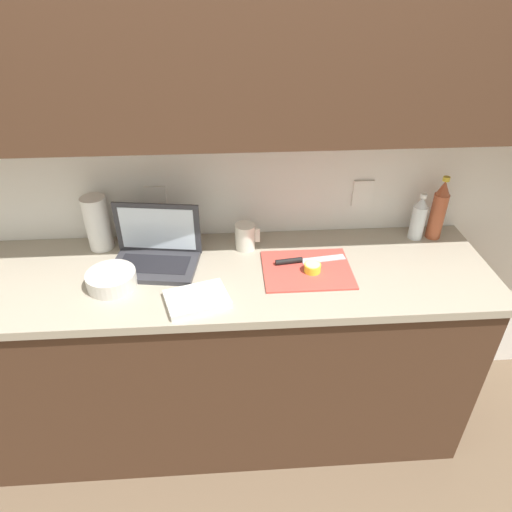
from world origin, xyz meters
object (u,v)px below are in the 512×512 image
Objects in this scene: laptop at (156,251)px; paper_towel_roll at (98,223)px; bottle_oil_tall at (439,210)px; knife at (298,260)px; measuring_cup at (245,237)px; lemon_half_cut at (312,268)px; bowl_white at (112,279)px; bottle_green_soda at (419,218)px; cutting_board at (307,270)px.

laptop reaches higher than paper_towel_roll.
bottle_oil_tall is at bearing 14.05° from laptop.
paper_towel_roll reaches higher than knife.
laptop is 0.29m from paper_towel_roll.
bottle_oil_tall reaches higher than measuring_cup.
lemon_half_cut is 0.91m from paper_towel_roll.
knife is at bearing 7.76° from bowl_white.
knife is at bearing 3.31° from laptop.
bottle_green_soda is 1.37m from paper_towel_roll.
measuring_cup is (-0.83, -0.04, -0.08)m from bottle_oil_tall.
paper_towel_roll is at bearing 159.69° from knife.
paper_towel_roll is at bearing 175.48° from measuring_cup.
cutting_board is 0.89m from paper_towel_roll.
bottle_oil_tall is at bearing 20.23° from cutting_board.
cutting_board is at bearing 3.82° from bowl_white.
measuring_cup is at bearing 141.64° from lemon_half_cut.
measuring_cup is at bearing 139.25° from knife.
bottle_oil_tall is 1.23× the size of paper_towel_roll.
lemon_half_cut is at bearing -62.64° from knife.
cutting_board is at bearing -37.80° from measuring_cup.
bottle_green_soda is 1.89× the size of measuring_cup.
laptop is 1.74× the size of bottle_green_soda.
bottle_oil_tall reaches higher than bottle_green_soda.
laptop is 1.27× the size of knife.
bottle_oil_tall is (0.63, 0.17, 0.12)m from knife.
knife is 1.37× the size of bottle_green_soda.
bottle_oil_tall is at bearing 22.27° from lemon_half_cut.
knife is at bearing -164.66° from bottle_oil_tall.
bottle_green_soda is 1.30m from bowl_white.
lemon_half_cut reaches higher than cutting_board.
bottle_green_soda is at bearing 2.78° from measuring_cup.
knife is at bearing 125.05° from lemon_half_cut.
bottle_oil_tall is at bearing -0.47° from paper_towel_roll.
bowl_white is at bearing -168.67° from bottle_oil_tall.
lemon_half_cut is at bearing -157.73° from bottle_oil_tall.
cutting_board is (0.60, -0.10, -0.05)m from laptop.
bowl_white is (-0.72, -0.10, 0.01)m from knife.
cutting_board is 0.65m from bottle_oil_tall.
bottle_oil_tall is 2.56× the size of measuring_cup.
bowl_white is at bearing -177.56° from lemon_half_cut.
paper_towel_roll is at bearing 163.94° from lemon_half_cut.
paper_towel_roll is (-1.37, 0.01, 0.02)m from bottle_green_soda.
laptop is 1.29× the size of bottle_oil_tall.
lemon_half_cut is at bearing -154.58° from bottle_green_soda.
measuring_cup is (-0.75, -0.04, -0.04)m from bottle_green_soda.
knife is 4.46× the size of lemon_half_cut.
paper_towel_roll reaches higher than cutting_board.
paper_towel_roll reaches higher than bottle_green_soda.
bottle_green_soda is 1.15× the size of bowl_white.
knife is 0.66m from bottle_oil_tall.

